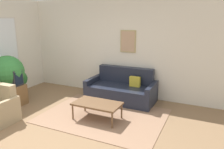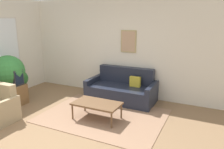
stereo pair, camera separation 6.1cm
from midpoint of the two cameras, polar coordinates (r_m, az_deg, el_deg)
name	(u,v)px [view 1 (the left image)]	position (r m, az deg, el deg)	size (l,w,h in m)	color
ground_plane	(50,135)	(4.47, -16.39, -14.99)	(16.00, 16.00, 0.00)	#846647
area_rug	(104,116)	(5.06, -2.58, -10.70)	(2.69, 1.97, 0.01)	#937056
wall_back	(111,47)	(6.28, -0.43, 7.09)	(8.00, 0.09, 2.70)	silver
couch	(122,90)	(5.89, 2.28, -4.00)	(1.80, 0.90, 0.86)	#1E2333
coffee_table	(97,104)	(4.78, -4.26, -7.76)	(1.03, 0.57, 0.38)	brown
tv_stand	(11,94)	(6.24, -25.04, -4.65)	(0.75, 0.40, 0.52)	brown
tv	(9,77)	(6.12, -25.48, -0.58)	(0.66, 0.28, 0.40)	#2D2D33
potted_plant_tall	(8,72)	(6.15, -25.89, 0.51)	(0.82, 0.82, 1.25)	#935638
potted_plant_by_window	(19,81)	(6.59, -23.37, -1.48)	(0.45, 0.45, 0.76)	#935638
potted_plant_small	(5,77)	(6.44, -26.34, -0.66)	(0.64, 0.64, 0.99)	slate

